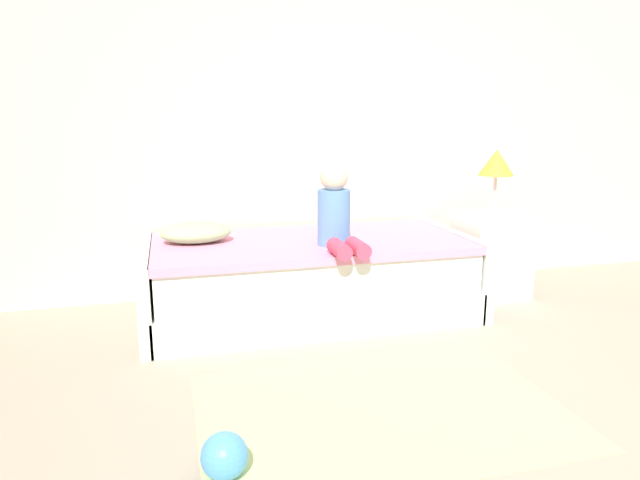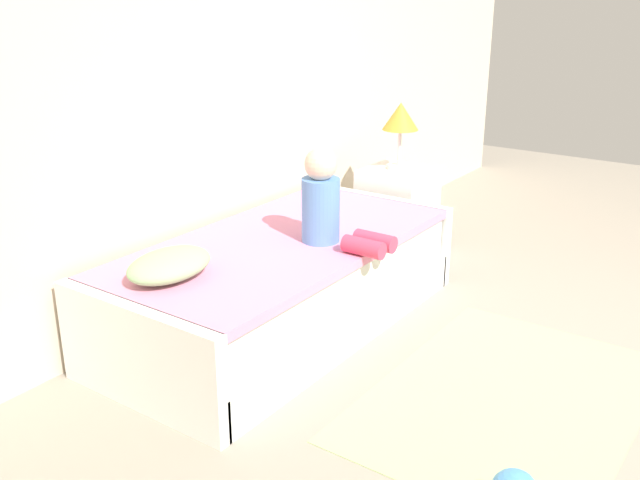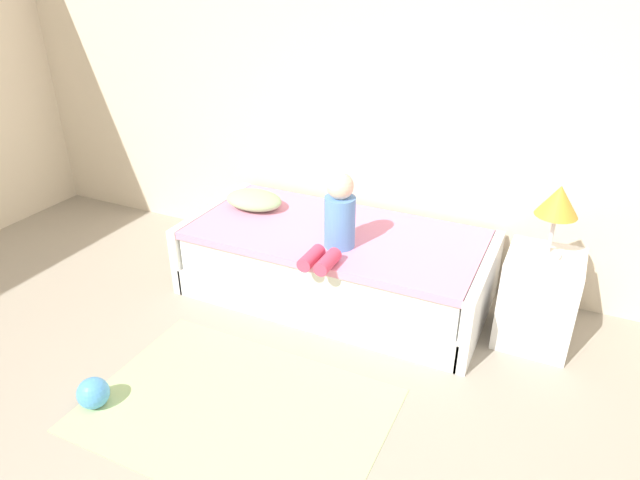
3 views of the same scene
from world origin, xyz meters
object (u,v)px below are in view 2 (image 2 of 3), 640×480
object	(u,v)px
nightstand	(397,211)
table_lamp	(400,120)
child_figure	(328,205)
pillow	(169,265)
bed	(283,283)

from	to	relation	value
nightstand	table_lamp	size ratio (longest dim) A/B	1.33
nightstand	child_figure	world-z (taller)	child_figure
child_figure	pillow	world-z (taller)	child_figure
bed	table_lamp	size ratio (longest dim) A/B	4.69
bed	pillow	xyz separation A→B (m)	(-0.71, 0.10, 0.32)
bed	child_figure	size ratio (longest dim) A/B	4.14
nightstand	pillow	bearing A→B (deg)	178.58
nightstand	child_figure	xyz separation A→B (m)	(-1.24, -0.28, 0.40)
bed	nightstand	size ratio (longest dim) A/B	3.52
nightstand	child_figure	bearing A→B (deg)	-167.43
nightstand	pillow	size ratio (longest dim) A/B	1.36
nightstand	pillow	world-z (taller)	pillow
nightstand	pillow	xyz separation A→B (m)	(-2.06, 0.05, 0.26)
bed	child_figure	bearing A→B (deg)	-65.09
pillow	bed	bearing A→B (deg)	-8.01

